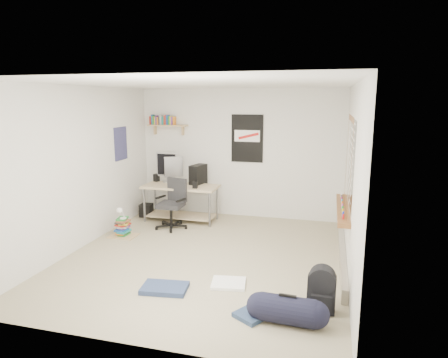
% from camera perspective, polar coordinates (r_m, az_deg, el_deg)
% --- Properties ---
extents(floor, '(4.00, 4.50, 0.01)m').
position_cam_1_polar(floor, '(6.03, -2.67, -11.07)').
color(floor, gray).
rests_on(floor, ground).
extents(ceiling, '(4.00, 4.50, 0.01)m').
position_cam_1_polar(ceiling, '(5.58, -2.91, 13.50)').
color(ceiling, white).
rests_on(ceiling, ground).
extents(back_wall, '(4.00, 0.01, 2.50)m').
position_cam_1_polar(back_wall, '(7.83, 2.26, 3.66)').
color(back_wall, silver).
rests_on(back_wall, ground).
extents(left_wall, '(0.01, 4.50, 2.50)m').
position_cam_1_polar(left_wall, '(6.56, -19.71, 1.52)').
color(left_wall, silver).
rests_on(left_wall, ground).
extents(right_wall, '(0.01, 4.50, 2.50)m').
position_cam_1_polar(right_wall, '(5.42, 17.85, -0.30)').
color(right_wall, silver).
rests_on(right_wall, ground).
extents(desk, '(1.50, 0.87, 0.65)m').
position_cam_1_polar(desk, '(7.68, -6.16, -3.29)').
color(desk, tan).
rests_on(desk, floor).
extents(monitor_left, '(0.43, 0.12, 0.47)m').
position_cam_1_polar(monitor_left, '(7.93, -8.12, 0.95)').
color(monitor_left, '#9C9BA0').
rests_on(monitor_left, desk).
extents(monitor_right, '(0.35, 0.27, 0.40)m').
position_cam_1_polar(monitor_right, '(7.84, -7.19, 0.58)').
color(monitor_right, '#949498').
rests_on(monitor_right, desk).
extents(pc_tower, '(0.27, 0.43, 0.41)m').
position_cam_1_polar(pc_tower, '(7.71, -3.71, 0.52)').
color(pc_tower, black).
rests_on(pc_tower, desk).
extents(keyboard, '(0.40, 0.17, 0.02)m').
position_cam_1_polar(keyboard, '(7.84, -9.09, -0.89)').
color(keyboard, black).
rests_on(keyboard, desk).
extents(speaker_left, '(0.13, 0.13, 0.19)m').
position_cam_1_polar(speaker_left, '(8.05, -9.62, 0.04)').
color(speaker_left, black).
rests_on(speaker_left, desk).
extents(speaker_right, '(0.09, 0.09, 0.17)m').
position_cam_1_polar(speaker_right, '(7.34, -4.15, -1.00)').
color(speaker_right, black).
rests_on(speaker_right, desk).
extents(office_chair, '(0.72, 0.72, 0.90)m').
position_cam_1_polar(office_chair, '(7.22, -7.61, -3.24)').
color(office_chair, '#232326').
rests_on(office_chair, floor).
extents(wall_shelf, '(0.80, 0.22, 0.24)m').
position_cam_1_polar(wall_shelf, '(8.11, -8.03, 7.59)').
color(wall_shelf, tan).
rests_on(wall_shelf, back_wall).
extents(poster_back_wall, '(0.62, 0.03, 0.92)m').
position_cam_1_polar(poster_back_wall, '(7.74, 3.32, 5.79)').
color(poster_back_wall, black).
rests_on(poster_back_wall, back_wall).
extents(poster_left_wall, '(0.02, 0.42, 0.60)m').
position_cam_1_polar(poster_left_wall, '(7.53, -14.54, 4.92)').
color(poster_left_wall, navy).
rests_on(poster_left_wall, left_wall).
extents(window, '(0.10, 1.50, 1.26)m').
position_cam_1_polar(window, '(5.68, 17.28, 2.29)').
color(window, brown).
rests_on(window, right_wall).
extents(baseboard_heater, '(0.08, 2.50, 0.18)m').
position_cam_1_polar(baseboard_heater, '(6.03, 16.57, -10.58)').
color(baseboard_heater, '#B7B2A8').
rests_on(baseboard_heater, floor).
extents(backpack, '(0.31, 0.25, 0.40)m').
position_cam_1_polar(backpack, '(4.67, 13.75, -15.63)').
color(backpack, black).
rests_on(backpack, floor).
extents(duffel_bag, '(0.31, 0.31, 0.58)m').
position_cam_1_polar(duffel_bag, '(4.40, 9.00, -18.09)').
color(duffel_bag, black).
rests_on(duffel_bag, floor).
extents(tshirt, '(0.47, 0.42, 0.04)m').
position_cam_1_polar(tshirt, '(5.18, 0.66, -14.67)').
color(tshirt, white).
rests_on(tshirt, floor).
extents(jeans_a, '(0.59, 0.42, 0.06)m').
position_cam_1_polar(jeans_a, '(5.09, -8.47, -15.16)').
color(jeans_a, navy).
rests_on(jeans_a, floor).
extents(jeans_b, '(0.47, 0.50, 0.05)m').
position_cam_1_polar(jeans_b, '(4.55, 4.36, -18.58)').
color(jeans_b, navy).
rests_on(jeans_b, floor).
extents(book_stack, '(0.42, 0.35, 0.27)m').
position_cam_1_polar(book_stack, '(7.04, -14.22, -6.75)').
color(book_stack, brown).
rests_on(book_stack, floor).
extents(desk_lamp, '(0.15, 0.20, 0.18)m').
position_cam_1_polar(desk_lamp, '(6.95, -14.25, -5.01)').
color(desk_lamp, white).
rests_on(desk_lamp, book_stack).
extents(subwoofer, '(0.24, 0.24, 0.25)m').
position_cam_1_polar(subwoofer, '(8.06, -11.04, -4.38)').
color(subwoofer, black).
rests_on(subwoofer, floor).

